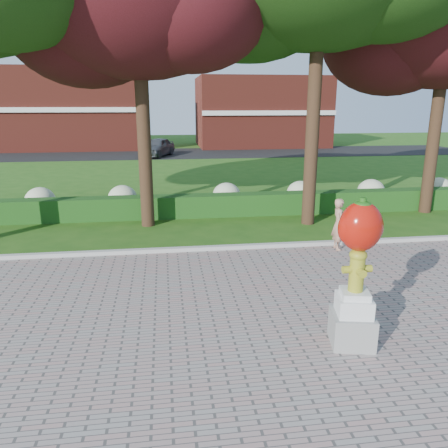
{
  "coord_description": "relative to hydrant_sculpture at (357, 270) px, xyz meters",
  "views": [
    {
      "loc": [
        -1.38,
        -8.63,
        4.05
      ],
      "look_at": [
        -0.06,
        1.0,
        1.35
      ],
      "focal_mm": 35.0,
      "sensor_mm": 36.0,
      "label": 1
    }
  ],
  "objects": [
    {
      "name": "ground",
      "position": [
        -1.71,
        2.27,
        -1.4
      ],
      "size": [
        100.0,
        100.0,
        0.0
      ],
      "primitive_type": "plane",
      "color": "#235114",
      "rests_on": "ground"
    },
    {
      "name": "walkway",
      "position": [
        -1.71,
        -1.73,
        -1.38
      ],
      "size": [
        40.0,
        14.0,
        0.04
      ],
      "primitive_type": "cube",
      "color": "gray",
      "rests_on": "ground"
    },
    {
      "name": "curb",
      "position": [
        -1.71,
        5.27,
        -1.33
      ],
      "size": [
        40.0,
        0.18,
        0.15
      ],
      "primitive_type": "cube",
      "color": "#ADADA5",
      "rests_on": "ground"
    },
    {
      "name": "lawn_hedge",
      "position": [
        -1.71,
        9.27,
        -1.0
      ],
      "size": [
        24.0,
        0.7,
        0.8
      ],
      "primitive_type": "cube",
      "color": "#1F4714",
      "rests_on": "ground"
    },
    {
      "name": "hydrangea_row",
      "position": [
        -1.14,
        10.27,
        -0.85
      ],
      "size": [
        20.1,
        1.1,
        0.99
      ],
      "color": "#B8C395",
      "rests_on": "ground"
    },
    {
      "name": "street",
      "position": [
        -1.71,
        30.27,
        -1.39
      ],
      "size": [
        50.0,
        8.0,
        0.02
      ],
      "primitive_type": "cube",
      "color": "black",
      "rests_on": "ground"
    },
    {
      "name": "building_left",
      "position": [
        -11.71,
        36.27,
        2.1
      ],
      "size": [
        14.0,
        8.0,
        7.0
      ],
      "primitive_type": "cube",
      "color": "maroon",
      "rests_on": "ground"
    },
    {
      "name": "building_right",
      "position": [
        6.29,
        36.27,
        1.8
      ],
      "size": [
        12.0,
        8.0,
        6.4
      ],
      "primitive_type": "cube",
      "color": "maroon",
      "rests_on": "ground"
    },
    {
      "name": "tree_far_right",
      "position": [
        6.69,
        8.85,
        5.56
      ],
      "size": [
        7.88,
        6.72,
        10.21
      ],
      "color": "black",
      "rests_on": "ground"
    },
    {
      "name": "hydrant_sculpture",
      "position": [
        0.0,
        0.0,
        0.0
      ],
      "size": [
        0.83,
        0.83,
        2.57
      ],
      "rotation": [
        0.0,
        0.0,
        -0.21
      ],
      "color": "gray",
      "rests_on": "walkway"
    },
    {
      "name": "woman",
      "position": [
        1.7,
        4.87,
        -0.63
      ],
      "size": [
        0.37,
        0.54,
        1.46
      ],
      "primitive_type": "imported",
      "rotation": [
        0.0,
        0.0,
        1.54
      ],
      "color": "tan",
      "rests_on": "walkway"
    },
    {
      "name": "parked_car",
      "position": [
        -3.61,
        28.34,
        -0.67
      ],
      "size": [
        3.12,
        4.51,
        1.43
      ],
      "primitive_type": "imported",
      "rotation": [
        0.0,
        0.0,
        -0.38
      ],
      "color": "#3E4146",
      "rests_on": "street"
    }
  ]
}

